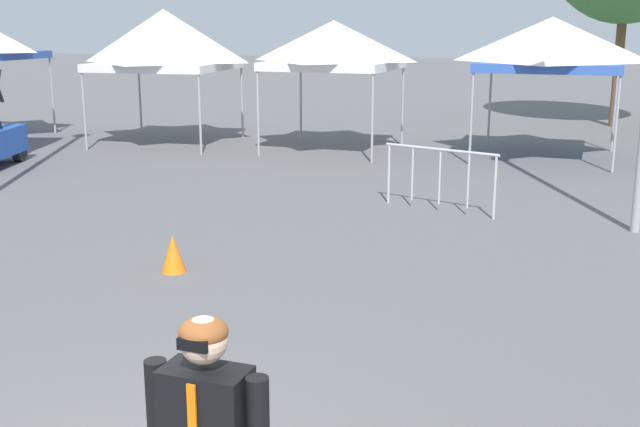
{
  "coord_description": "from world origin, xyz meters",
  "views": [
    {
      "loc": [
        2.58,
        -3.94,
        3.1
      ],
      "look_at": [
        0.57,
        3.19,
        1.3
      ],
      "focal_mm": 44.12,
      "sensor_mm": 36.0,
      "label": 1
    }
  ],
  "objects_px": {
    "canopy_tent_left_of_center": "(164,40)",
    "traffic_cone_lot_center": "(173,253)",
    "canopy_tent_far_left": "(551,44)",
    "crowd_barrier_by_lift": "(440,167)",
    "canopy_tent_behind_left": "(334,45)"
  },
  "relations": [
    {
      "from": "canopy_tent_behind_left",
      "to": "crowd_barrier_by_lift",
      "type": "xyz_separation_m",
      "value": [
        3.4,
        -5.83,
        -1.83
      ]
    },
    {
      "from": "canopy_tent_left_of_center",
      "to": "traffic_cone_lot_center",
      "type": "height_order",
      "value": "canopy_tent_left_of_center"
    },
    {
      "from": "canopy_tent_behind_left",
      "to": "traffic_cone_lot_center",
      "type": "distance_m",
      "value": 10.4
    },
    {
      "from": "canopy_tent_behind_left",
      "to": "crowd_barrier_by_lift",
      "type": "bearing_deg",
      "value": -59.79
    },
    {
      "from": "canopy_tent_far_left",
      "to": "crowd_barrier_by_lift",
      "type": "relative_size",
      "value": 1.71
    },
    {
      "from": "canopy_tent_left_of_center",
      "to": "crowd_barrier_by_lift",
      "type": "bearing_deg",
      "value": -36.37
    },
    {
      "from": "canopy_tent_left_of_center",
      "to": "canopy_tent_behind_left",
      "type": "height_order",
      "value": "canopy_tent_left_of_center"
    },
    {
      "from": "canopy_tent_behind_left",
      "to": "canopy_tent_far_left",
      "type": "xyz_separation_m",
      "value": [
        5.08,
        0.3,
        0.05
      ]
    },
    {
      "from": "canopy_tent_far_left",
      "to": "crowd_barrier_by_lift",
      "type": "height_order",
      "value": "canopy_tent_far_left"
    },
    {
      "from": "canopy_tent_left_of_center",
      "to": "traffic_cone_lot_center",
      "type": "bearing_deg",
      "value": -63.31
    },
    {
      "from": "canopy_tent_far_left",
      "to": "crowd_barrier_by_lift",
      "type": "bearing_deg",
      "value": -105.38
    },
    {
      "from": "crowd_barrier_by_lift",
      "to": "canopy_tent_behind_left",
      "type": "bearing_deg",
      "value": 120.21
    },
    {
      "from": "canopy_tent_left_of_center",
      "to": "canopy_tent_far_left",
      "type": "bearing_deg",
      "value": 1.86
    },
    {
      "from": "canopy_tent_behind_left",
      "to": "traffic_cone_lot_center",
      "type": "relative_size",
      "value": 6.47
    },
    {
      "from": "canopy_tent_left_of_center",
      "to": "canopy_tent_far_left",
      "type": "distance_m",
      "value": 9.6
    }
  ]
}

